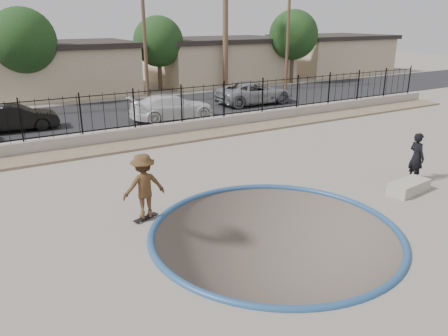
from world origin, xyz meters
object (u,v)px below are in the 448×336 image
skateboard (146,217)px  skater (144,189)px  videographer (416,157)px  concrete_ledge (409,187)px  car_b (15,118)px  car_c (172,107)px  car_d (254,93)px

skateboard → skater: bearing=-20.2°
videographer → skateboard: bearing=89.0°
skateboard → concrete_ledge: size_ratio=0.52×
videographer → concrete_ledge: size_ratio=1.12×
skater → car_b: bearing=-78.6°
concrete_ledge → car_b: (-10.50, 15.94, 0.53)m
concrete_ledge → car_c: size_ratio=0.33×
skater → car_b: size_ratio=0.46×
skater → car_b: (-2.02, 13.40, -0.23)m
skater → skateboard: skater is taller
skateboard → car_d: car_d is taller
skater → concrete_ledge: 8.89m
car_b → car_d: car_d is taller
skateboard → videographer: videographer is taller
videographer → concrete_ledge: (-1.13, -0.66, -0.70)m
skateboard → car_c: (6.15, 11.80, 0.69)m
skater → car_b: skater is taller
concrete_ledge → skater: bearing=163.4°
videographer → skater: bearing=89.0°
skateboard → videographer: 9.83m
videographer → concrete_ledge: 1.48m
concrete_ledge → car_b: bearing=123.4°
skateboard → car_c: size_ratio=0.17×
car_c → car_d: bearing=-73.0°
skateboard → car_d: 18.63m
car_b → car_c: 8.32m
skateboard → car_b: size_ratio=0.20×
skater → concrete_ledge: size_ratio=1.20×
skateboard → car_b: bearing=78.4°
skater → videographer: skater is taller
videographer → car_b: (-11.63, 15.28, -0.17)m
videographer → car_b: size_ratio=0.43×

